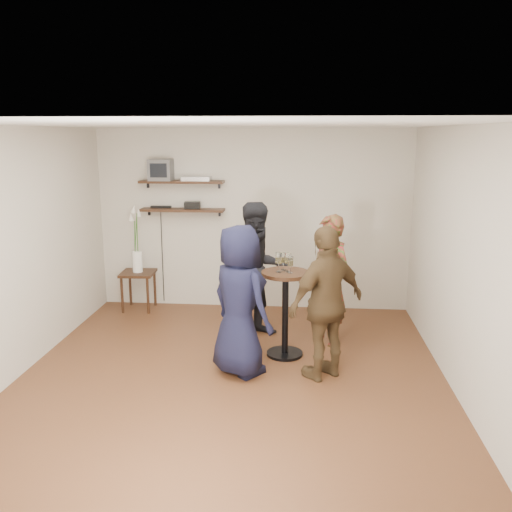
{
  "coord_description": "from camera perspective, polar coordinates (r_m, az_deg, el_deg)",
  "views": [
    {
      "loc": [
        0.71,
        -5.21,
        2.52
      ],
      "look_at": [
        0.23,
        0.4,
        1.24
      ],
      "focal_mm": 38.0,
      "sensor_mm": 36.0,
      "label": 1
    }
  ],
  "objects": [
    {
      "name": "person_plaid",
      "position": [
        6.6,
        7.73,
        -2.49
      ],
      "size": [
        0.67,
        0.68,
        1.58
      ],
      "primitive_type": "imported",
      "rotation": [
        0.0,
        0.0,
        -0.84
      ],
      "color": "#AC1329",
      "rests_on": "room"
    },
    {
      "name": "wine_glass_fr",
      "position": [
        6.02,
        3.65,
        -0.62
      ],
      "size": [
        0.06,
        0.06,
        0.19
      ],
      "color": "silver",
      "rests_on": "drinks_table"
    },
    {
      "name": "person_navy",
      "position": [
        5.69,
        -1.74,
        -4.73
      ],
      "size": [
        0.93,
        0.91,
        1.61
      ],
      "primitive_type": "imported",
      "rotation": [
        0.0,
        0.0,
        2.41
      ],
      "color": "black",
      "rests_on": "room"
    },
    {
      "name": "wine_glass_fl",
      "position": [
        6.05,
        2.4,
        -0.3
      ],
      "size": [
        0.07,
        0.07,
        0.22
      ],
      "color": "silver",
      "rests_on": "drinks_table"
    },
    {
      "name": "side_table",
      "position": [
        8.04,
        -12.3,
        -2.29
      ],
      "size": [
        0.49,
        0.49,
        0.56
      ],
      "rotation": [
        0.0,
        0.0,
        0.05
      ],
      "color": "black",
      "rests_on": "room"
    },
    {
      "name": "drinks_table",
      "position": [
        6.2,
        3.1,
        -4.87
      ],
      "size": [
        0.55,
        0.55,
        1.0
      ],
      "color": "black",
      "rests_on": "room"
    },
    {
      "name": "person_brown",
      "position": [
        5.64,
        7.44,
        -4.96
      ],
      "size": [
        0.98,
        0.91,
        1.62
      ],
      "primitive_type": "imported",
      "rotation": [
        0.0,
        0.0,
        3.83
      ],
      "color": "#4D3821",
      "rests_on": "room"
    },
    {
      "name": "crt_monitor",
      "position": [
        7.86,
        -9.96,
        8.93
      ],
      "size": [
        0.32,
        0.3,
        0.3
      ],
      "primitive_type": "cube",
      "color": "#59595B",
      "rests_on": "shelf_upper"
    },
    {
      "name": "person_dark",
      "position": [
        6.73,
        0.27,
        -1.54
      ],
      "size": [
        1.04,
        0.98,
        1.71
      ],
      "primitive_type": "imported",
      "rotation": [
        0.0,
        0.0,
        0.54
      ],
      "color": "black",
      "rests_on": "room"
    },
    {
      "name": "vase_lilies",
      "position": [
        7.94,
        -12.45,
        0.54
      ],
      "size": [
        0.19,
        0.2,
        0.99
      ],
      "rotation": [
        0.0,
        0.0,
        0.05
      ],
      "color": "white",
      "rests_on": "side_table"
    },
    {
      "name": "room",
      "position": [
        5.39,
        -2.77,
        -0.29
      ],
      "size": [
        4.58,
        5.08,
        2.68
      ],
      "color": "#4E2819",
      "rests_on": "ground"
    },
    {
      "name": "power_strip",
      "position": [
        7.97,
        -9.97,
        5.11
      ],
      "size": [
        0.3,
        0.05,
        0.03
      ],
      "primitive_type": "cube",
      "color": "black",
      "rests_on": "shelf_lower"
    },
    {
      "name": "dvd_deck",
      "position": [
        7.75,
        -6.27,
        8.11
      ],
      "size": [
        0.4,
        0.24,
        0.06
      ],
      "primitive_type": "cube",
      "color": "silver",
      "rests_on": "shelf_upper"
    },
    {
      "name": "shelf_lower",
      "position": [
        7.85,
        -7.74,
        4.83
      ],
      "size": [
        1.2,
        0.25,
        0.04
      ],
      "primitive_type": "cube",
      "color": "black",
      "rests_on": "room"
    },
    {
      "name": "wine_glass_br",
      "position": [
        6.07,
        3.4,
        -0.32
      ],
      "size": [
        0.07,
        0.07,
        0.21
      ],
      "color": "silver",
      "rests_on": "drinks_table"
    },
    {
      "name": "radio",
      "position": [
        7.81,
        -6.73,
        5.32
      ],
      "size": [
        0.22,
        0.1,
        0.1
      ],
      "primitive_type": "cube",
      "color": "black",
      "rests_on": "shelf_lower"
    },
    {
      "name": "wine_glass_bl",
      "position": [
        6.14,
        2.9,
        -0.26
      ],
      "size": [
        0.07,
        0.07,
        0.2
      ],
      "color": "silver",
      "rests_on": "drinks_table"
    },
    {
      "name": "shelf_upper",
      "position": [
        7.8,
        -7.83,
        7.74
      ],
      "size": [
        1.2,
        0.25,
        0.04
      ],
      "primitive_type": "cube",
      "color": "black",
      "rests_on": "room"
    }
  ]
}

